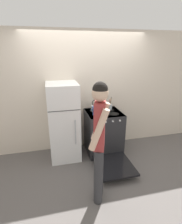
{
  "coord_description": "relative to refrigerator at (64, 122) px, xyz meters",
  "views": [
    {
      "loc": [
        -0.76,
        -3.62,
        2.15
      ],
      "look_at": [
        -0.01,
        -0.49,
        1.0
      ],
      "focal_mm": 28.0,
      "sensor_mm": 36.0,
      "label": 1
    }
  ],
  "objects": [
    {
      "name": "refrigerator",
      "position": [
        0.0,
        0.0,
        0.0
      ],
      "size": [
        0.59,
        0.68,
        1.57
      ],
      "color": "white",
      "rests_on": "ground_plane"
    },
    {
      "name": "person",
      "position": [
        0.38,
        -1.26,
        0.24
      ],
      "size": [
        0.37,
        0.43,
        1.79
      ],
      "rotation": [
        0.0,
        0.0,
        1.22
      ],
      "color": "#2D2D30",
      "rests_on": "ground_plane"
    },
    {
      "name": "dutch_oven_pot",
      "position": [
        0.67,
        -0.15,
        0.23
      ],
      "size": [
        0.27,
        0.23,
        0.19
      ],
      "color": "#1E4C9E",
      "rests_on": "stove_range"
    },
    {
      "name": "wall_back",
      "position": [
        0.54,
        0.36,
        0.49
      ],
      "size": [
        10.0,
        0.06,
        2.55
      ],
      "color": "beige",
      "rests_on": "ground_plane"
    },
    {
      "name": "ground_plane",
      "position": [
        0.54,
        0.33,
        -0.78
      ],
      "size": [
        14.0,
        14.0,
        0.0
      ],
      "primitive_type": "plane",
      "color": "#5B5654"
    },
    {
      "name": "utensil_jar",
      "position": [
        1.02,
        0.13,
        0.21
      ],
      "size": [
        0.09,
        0.09,
        0.27
      ],
      "color": "silver",
      "rests_on": "stove_range"
    },
    {
      "name": "tea_kettle",
      "position": [
        0.69,
        0.12,
        0.21
      ],
      "size": [
        0.22,
        0.18,
        0.24
      ],
      "color": "silver",
      "rests_on": "stove_range"
    },
    {
      "name": "stove_range",
      "position": [
        0.84,
        -0.05,
        -0.32
      ],
      "size": [
        0.73,
        1.43,
        0.92
      ],
      "color": "#232326",
      "rests_on": "ground_plane"
    }
  ]
}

